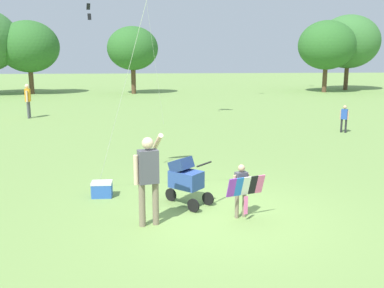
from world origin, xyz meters
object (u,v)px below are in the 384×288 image
object	(u,v)px
person_adult_flyer	(148,173)
cooler_box	(102,189)
child_with_butterfly_kite	(242,187)
stroller	(185,177)
person_sitting_far	(28,98)
person_red_shirt	(344,117)

from	to	relation	value
person_adult_flyer	cooler_box	world-z (taller)	person_adult_flyer
child_with_butterfly_kite	stroller	size ratio (longest dim) A/B	1.03
person_adult_flyer	child_with_butterfly_kite	bearing A→B (deg)	7.37
child_with_butterfly_kite	person_sitting_far	world-z (taller)	person_sitting_far
person_red_shirt	cooler_box	distance (m)	11.39
person_adult_flyer	stroller	distance (m)	1.36
person_adult_flyer	person_sitting_far	bearing A→B (deg)	113.64
person_adult_flyer	person_sitting_far	distance (m)	15.40
person_sitting_far	cooler_box	size ratio (longest dim) A/B	3.72
person_adult_flyer	person_red_shirt	bearing A→B (deg)	50.12
person_red_shirt	cooler_box	world-z (taller)	person_red_shirt
person_adult_flyer	cooler_box	distance (m)	2.20
stroller	person_red_shirt	world-z (taller)	person_red_shirt
person_sitting_far	stroller	bearing A→B (deg)	-62.05
stroller	child_with_butterfly_kite	bearing A→B (deg)	-38.85
child_with_butterfly_kite	stroller	xyz separation A→B (m)	(-1.04, 0.84, -0.03)
child_with_butterfly_kite	cooler_box	distance (m)	3.27
person_adult_flyer	person_red_shirt	world-z (taller)	person_adult_flyer
person_adult_flyer	stroller	world-z (taller)	person_adult_flyer
stroller	person_red_shirt	size ratio (longest dim) A/B	0.94
child_with_butterfly_kite	person_red_shirt	world-z (taller)	person_red_shirt
cooler_box	child_with_butterfly_kite	bearing A→B (deg)	-27.46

